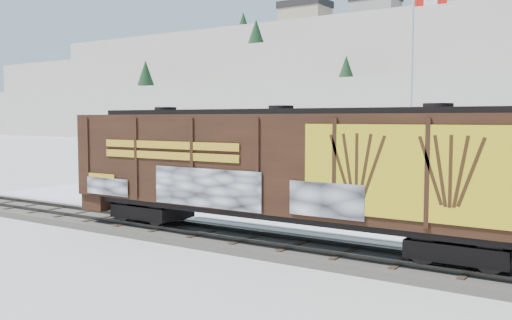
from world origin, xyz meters
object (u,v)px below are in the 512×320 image
Objects in this scene: car_white at (403,212)px; hopper_railcar at (281,167)px; car_dark at (323,202)px; car_silver at (272,198)px; flagpole at (413,123)px.

hopper_railcar is at bearing 171.75° from car_white.
car_white reaches higher than car_dark.
car_silver is at bearing 99.14° from car_white.
hopper_railcar is 6.70m from car_white.
flagpole is 2.51× the size of car_white.
flagpole is at bearing -32.39° from car_silver.
car_white is 4.40m from car_dark.
hopper_railcar reaches higher than car_silver.
hopper_railcar is 3.85× the size of car_white.
car_dark is (2.71, 0.23, 0.01)m from car_silver.
car_dark is (-1.79, 6.77, -2.27)m from hopper_railcar.
car_dark is (-4.30, 0.96, -0.05)m from car_white.
hopper_railcar is 4.28× the size of car_silver.
flagpole reaches higher than car_white.
car_white is at bearing 66.65° from hopper_railcar.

